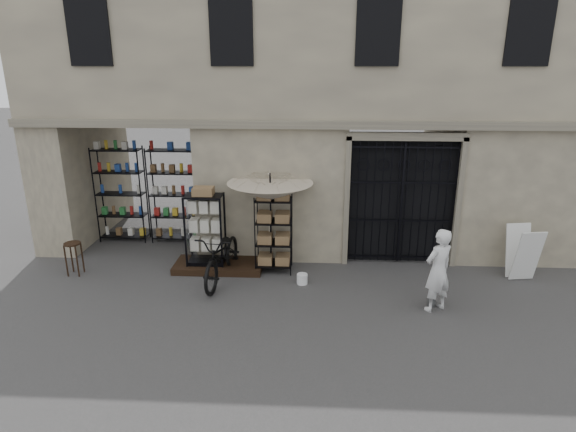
# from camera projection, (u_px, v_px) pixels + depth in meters

# --- Properties ---
(ground) EXTENTS (80.00, 80.00, 0.00)m
(ground) POSITION_uv_depth(u_px,v_px,m) (325.00, 304.00, 9.47)
(ground) COLOR black
(ground) RESTS_ON ground
(main_building) EXTENTS (14.00, 4.00, 9.00)m
(main_building) POSITION_uv_depth(u_px,v_px,m) (326.00, 63.00, 11.89)
(main_building) COLOR tan
(main_building) RESTS_ON ground
(shop_recess) EXTENTS (3.00, 1.70, 3.00)m
(shop_recess) POSITION_uv_depth(u_px,v_px,m) (142.00, 190.00, 11.90)
(shop_recess) COLOR black
(shop_recess) RESTS_ON ground
(shop_shelving) EXTENTS (2.70, 0.50, 2.50)m
(shop_shelving) POSITION_uv_depth(u_px,v_px,m) (147.00, 195.00, 12.45)
(shop_shelving) COLOR black
(shop_shelving) RESTS_ON ground
(iron_gate) EXTENTS (2.50, 0.21, 3.00)m
(iron_gate) POSITION_uv_depth(u_px,v_px,m) (400.00, 200.00, 11.09)
(iron_gate) COLOR black
(iron_gate) RESTS_ON ground
(step_platform) EXTENTS (2.00, 0.90, 0.15)m
(step_platform) POSITION_uv_depth(u_px,v_px,m) (219.00, 266.00, 11.04)
(step_platform) COLOR black
(step_platform) RESTS_ON ground
(display_cabinet) EXTENTS (0.88, 0.64, 1.74)m
(display_cabinet) POSITION_uv_depth(u_px,v_px,m) (206.00, 233.00, 10.80)
(display_cabinet) COLOR black
(display_cabinet) RESTS_ON step_platform
(wire_rack) EXTENTS (0.89, 0.72, 1.79)m
(wire_rack) POSITION_uv_depth(u_px,v_px,m) (274.00, 234.00, 10.72)
(wire_rack) COLOR black
(wire_rack) RESTS_ON ground
(market_umbrella) EXTENTS (2.18, 2.19, 2.69)m
(market_umbrella) POSITION_uv_depth(u_px,v_px,m) (270.00, 187.00, 10.51)
(market_umbrella) COLOR black
(market_umbrella) RESTS_ON ground
(white_bucket) EXTENTS (0.29, 0.29, 0.22)m
(white_bucket) POSITION_uv_depth(u_px,v_px,m) (302.00, 279.00, 10.29)
(white_bucket) COLOR white
(white_bucket) RESTS_ON ground
(bicycle) EXTENTS (0.89, 1.22, 2.16)m
(bicycle) POSITION_uv_depth(u_px,v_px,m) (224.00, 280.00, 10.50)
(bicycle) COLOR black
(bicycle) RESTS_ON ground
(wooden_stool) EXTENTS (0.42, 0.42, 0.75)m
(wooden_stool) POSITION_uv_depth(u_px,v_px,m) (74.00, 258.00, 10.66)
(wooden_stool) COLOR black
(wooden_stool) RESTS_ON ground
(steel_bollard) EXTENTS (0.16, 0.16, 0.86)m
(steel_bollard) POSITION_uv_depth(u_px,v_px,m) (433.00, 286.00, 9.26)
(steel_bollard) COLOR slate
(steel_bollard) RESTS_ON ground
(shopkeeper) EXTENTS (1.34, 1.71, 0.39)m
(shopkeeper) POSITION_uv_depth(u_px,v_px,m) (434.00, 309.00, 9.25)
(shopkeeper) COLOR silver
(shopkeeper) RESTS_ON ground
(easel_sign) EXTENTS (0.65, 0.72, 1.17)m
(easel_sign) POSITION_uv_depth(u_px,v_px,m) (523.00, 253.00, 10.38)
(easel_sign) COLOR silver
(easel_sign) RESTS_ON ground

